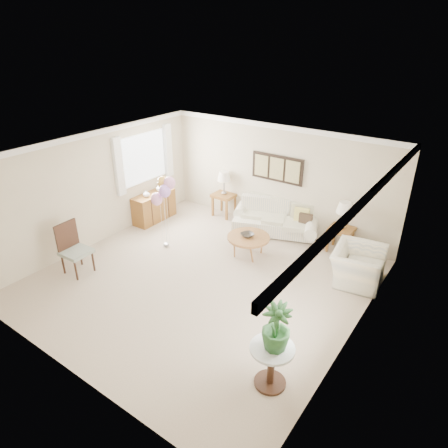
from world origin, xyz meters
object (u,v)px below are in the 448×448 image
armchair (358,265)px  accent_chair (73,247)px  sofa (276,220)px  coffee_table (248,238)px  balloon_cluster (164,189)px

armchair → accent_chair: accent_chair is taller
sofa → coffee_table: size_ratio=2.63×
armchair → balloon_cluster: balloon_cluster is taller
coffee_table → armchair: armchair is taller
coffee_table → accent_chair: accent_chair is taller
accent_chair → sofa: bearing=57.7°
coffee_table → accent_chair: bearing=-134.6°
armchair → accent_chair: 5.73m
coffee_table → accent_chair: 3.66m
sofa → balloon_cluster: balloon_cluster is taller
armchair → balloon_cluster: size_ratio=0.63×
accent_chair → coffee_table: bearing=45.4°
accent_chair → balloon_cluster: (0.84, 1.85, 0.86)m
armchair → accent_chair: (-4.87, -3.02, 0.21)m
sofa → accent_chair: size_ratio=2.28×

